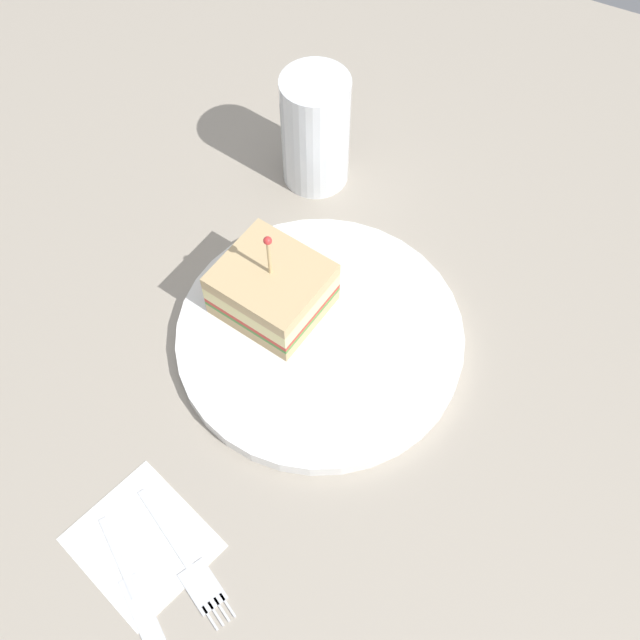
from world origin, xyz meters
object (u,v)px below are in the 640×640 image
plate (320,336)px  fork (192,570)px  sandwich_half_center (272,289)px  drink_glass (316,135)px  knife (136,597)px  napkin (142,542)px

plate → fork: 21.83cm
sandwich_half_center → drink_glass: bearing=-166.4°
sandwich_half_center → knife: 26.38cm
plate → napkin: bearing=-11.2°
napkin → drink_glass: bearing=-173.4°
sandwich_half_center → drink_glass: drink_glass is taller
knife → napkin: bearing=-153.2°
sandwich_half_center → knife: sandwich_half_center is taller
drink_glass → napkin: 39.37cm
fork → knife: bearing=-37.3°
plate → knife: plate is taller
sandwich_half_center → napkin: sandwich_half_center is taller
sandwich_half_center → knife: size_ratio=0.93×
plate → napkin: 22.15cm
plate → drink_glass: size_ratio=2.08×
sandwich_half_center → knife: (26.01, 2.36, -3.73)cm
fork → knife: size_ratio=1.08×
sandwich_half_center → plate: bearing=81.6°
napkin → fork: fork is taller
sandwich_half_center → fork: (22.54, 5.00, -3.73)cm
fork → napkin: bearing=-91.3°
sandwich_half_center → drink_glass: 16.84cm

